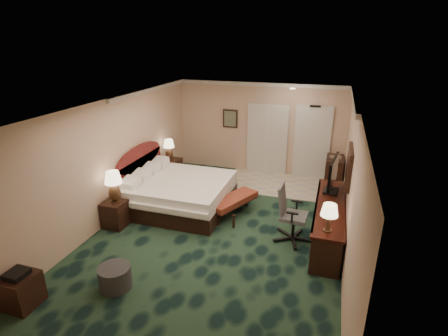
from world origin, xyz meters
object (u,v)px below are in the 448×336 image
(desk_chair, at_px, (294,214))
(minibar, at_px, (334,172))
(bed, at_px, (180,194))
(desk, at_px, (328,222))
(nightstand_near, at_px, (116,213))
(lamp_near, at_px, (114,187))
(ottoman, at_px, (115,277))
(side_table, at_px, (21,291))
(lamp_far, at_px, (169,150))
(tv, at_px, (333,175))
(bed_bench, at_px, (233,206))
(nightstand_far, at_px, (171,170))

(desk_chair, distance_m, minibar, 3.14)
(bed, distance_m, desk, 3.48)
(nightstand_near, height_order, lamp_near, lamp_near)
(lamp_near, xyz_separation_m, ottoman, (1.13, -1.77, -0.74))
(side_table, bearing_deg, lamp_far, 90.40)
(desk, bearing_deg, lamp_far, 157.37)
(nightstand_near, relative_size, side_table, 1.09)
(bed, relative_size, desk, 0.85)
(side_table, height_order, tv, tv)
(lamp_near, bearing_deg, desk, 10.95)
(nightstand_near, xyz_separation_m, tv, (4.43, 1.50, 0.86))
(side_table, bearing_deg, lamp_near, 89.88)
(minibar, bearing_deg, desk_chair, -102.92)
(nightstand_near, distance_m, ottoman, 2.11)
(minibar, bearing_deg, nightstand_near, -140.72)
(desk_chair, relative_size, minibar, 1.37)
(lamp_far, height_order, bed_bench, lamp_far)
(bed_bench, xyz_separation_m, ottoman, (-1.15, -3.01, -0.03))
(nightstand_near, relative_size, tv, 0.59)
(nightstand_far, distance_m, ottoman, 4.59)
(desk_chair, bearing_deg, bed, 169.92)
(lamp_far, relative_size, desk_chair, 0.50)
(side_table, bearing_deg, desk, 37.76)
(ottoman, distance_m, desk_chair, 3.55)
(lamp_far, distance_m, ottoman, 4.68)
(ottoman, bearing_deg, bed, 93.33)
(lamp_far, height_order, tv, tv)
(nightstand_far, height_order, tv, tv)
(nightstand_far, xyz_separation_m, lamp_far, (-0.03, 0.03, 0.61))
(ottoman, height_order, desk_chair, desk_chair)
(desk, bearing_deg, ottoman, -141.40)
(bed_bench, xyz_separation_m, desk_chair, (1.46, -0.65, 0.36))
(nightstand_near, relative_size, desk, 0.22)
(bed, height_order, lamp_near, lamp_near)
(nightstand_far, xyz_separation_m, tv, (4.41, -1.18, 0.84))
(lamp_near, height_order, minibar, lamp_near)
(nightstand_far, relative_size, bed_bench, 0.48)
(lamp_near, bearing_deg, lamp_far, 90.90)
(side_table, bearing_deg, nightstand_near, 90.52)
(lamp_near, xyz_separation_m, lamp_far, (-0.04, 2.71, 0.00))
(desk_chair, bearing_deg, bed_bench, 158.72)
(lamp_far, xyz_separation_m, tv, (4.44, -1.21, 0.22))
(bed_bench, height_order, tv, tv)
(lamp_far, distance_m, tv, 4.61)
(ottoman, bearing_deg, lamp_far, 104.64)
(desk, bearing_deg, lamp_near, -169.05)
(desk, xyz_separation_m, minibar, (0.03, 2.80, 0.04))
(bed, xyz_separation_m, desk, (3.46, -0.38, 0.03))
(bed, distance_m, ottoman, 3.00)
(bed, relative_size, nightstand_far, 3.56)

